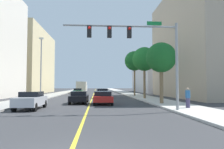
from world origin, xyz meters
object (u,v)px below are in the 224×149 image
car_silver (31,100)px  palm_near (161,58)px  car_red (102,97)px  car_green (78,91)px  palm_far (134,61)px  delivery_truck (82,87)px  pedestrian (188,98)px  street_lamp (41,65)px  traffic_signal_mast (140,44)px  palm_mid (144,59)px  car_black (79,97)px  car_gray (103,93)px

car_silver → palm_near: bearing=-164.1°
car_silver → car_red: bearing=-144.6°
palm_near → car_green: size_ratio=1.35×
palm_far → car_silver: bearing=-121.3°
delivery_truck → pedestrian: size_ratio=5.32×
street_lamp → car_red: 11.26m
traffic_signal_mast → palm_near: size_ratio=1.37×
street_lamp → palm_mid: (14.03, 0.47, 0.92)m
car_black → car_red: 2.77m
car_silver → car_green: bearing=-92.2°
palm_near → pedestrian: 5.81m
car_green → car_black: bearing=-84.9°
car_gray → palm_mid: bearing=-29.6°
traffic_signal_mast → car_gray: bearing=97.6°
palm_mid → car_green: palm_mid is taller
palm_near → delivery_truck: (-10.43, 35.03, -3.14)m
street_lamp → palm_near: street_lamp is taller
palm_far → pedestrian: (0.61, -20.72, -5.33)m
traffic_signal_mast → car_green: bearing=103.2°
palm_mid → car_red: palm_mid is taller
palm_mid → traffic_signal_mast: bearing=-103.9°
traffic_signal_mast → car_red: (-2.57, 6.56, -4.27)m
traffic_signal_mast → street_lamp: 17.09m
palm_mid → pedestrian: (0.67, -12.54, -4.63)m
car_gray → pedestrian: pedestrian is taller
palm_far → car_gray: size_ratio=1.92×
car_gray → car_black: size_ratio=0.93×
car_green → car_red: car_red is taller
car_black → pedestrian: size_ratio=2.77×
car_green → car_gray: size_ratio=1.10×
car_gray → car_red: car_gray is taller
car_black → palm_mid: bearing=36.1°
car_green → pedestrian: pedestrian is taller
car_gray → car_green: bearing=111.5°
street_lamp → palm_near: size_ratio=1.33×
palm_far → delivery_truck: palm_far is taller
palm_near → car_black: palm_near is taller
palm_far → car_gray: (-5.81, -4.74, -5.53)m
car_green → car_red: (4.66, -24.21, 0.01)m
palm_near → car_red: size_ratio=1.51×
car_black → traffic_signal_mast: bearing=-56.7°
palm_far → car_green: 14.90m
palm_far → car_black: 17.52m
palm_far → car_red: (-6.08, -15.51, -5.56)m
palm_mid → palm_far: (0.06, 8.18, 0.70)m
palm_mid → car_black: size_ratio=1.61×
palm_mid → car_silver: palm_mid is taller
palm_mid → pedestrian: bearing=-86.9°
traffic_signal_mast → car_silver: 9.76m
traffic_signal_mast → car_silver: (-8.46, 2.42, -4.23)m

